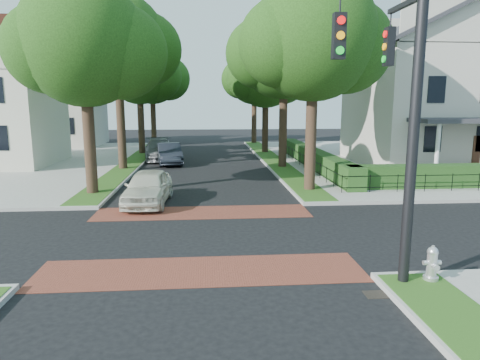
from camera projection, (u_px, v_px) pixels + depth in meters
name	position (u px, v px, depth m)	size (l,w,h in m)	color
ground	(202.00, 236.00, 14.92)	(120.00, 120.00, 0.00)	black
sidewalk_ne	(442.00, 158.00, 35.05)	(30.00, 30.00, 0.15)	gray
crosswalk_far	(203.00, 212.00, 18.06)	(9.00, 2.20, 0.01)	brown
crosswalk_near	(201.00, 271.00, 11.78)	(9.00, 2.20, 0.01)	brown
storm_drain	(378.00, 294.00, 10.35)	(0.65, 0.45, 0.01)	black
grass_strip_ne	(272.00, 159.00, 34.05)	(1.60, 29.80, 0.02)	#244B15
grass_strip_nw	(134.00, 160.00, 33.21)	(1.60, 29.80, 0.02)	#244B15
tree_right_near	(315.00, 40.00, 21.09)	(7.75, 6.67, 10.66)	black
tree_right_mid	(285.00, 51.00, 28.88)	(8.25, 7.09, 11.22)	black
tree_right_far	(266.00, 76.00, 37.88)	(7.25, 6.23, 9.74)	black
tree_right_back	(255.00, 77.00, 46.65)	(7.50, 6.45, 10.20)	black
tree_left_near	(87.00, 45.00, 20.30)	(7.50, 6.45, 10.20)	black
tree_left_mid	(119.00, 44.00, 27.96)	(8.00, 6.88, 11.48)	black
tree_left_far	(141.00, 73.00, 36.98)	(7.00, 6.02, 9.86)	black
tree_left_back	(153.00, 76.00, 45.78)	(7.75, 6.66, 10.44)	black
hedge_main_road	(313.00, 158.00, 30.10)	(1.00, 18.00, 1.20)	#1B3B14
fence_main_road	(302.00, 160.00, 30.06)	(0.06, 18.00, 0.90)	black
house_victorian	(446.00, 82.00, 30.81)	(13.00, 13.05, 12.48)	beige
house_left_far	(54.00, 98.00, 44.21)	(10.00, 9.00, 10.14)	beige
traffic_signal	(404.00, 97.00, 10.13)	(2.17, 2.00, 8.00)	black
parked_car_front	(148.00, 187.00, 19.50)	(1.84, 4.59, 1.56)	silver
parked_car_middle	(169.00, 154.00, 32.15)	(1.67, 4.78, 1.57)	#1C222B
parked_car_rear	(159.00, 150.00, 34.59)	(2.32, 5.71, 1.66)	slate
fire_hydrant	(432.00, 264.00, 10.75)	(0.46, 0.44, 0.92)	silver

